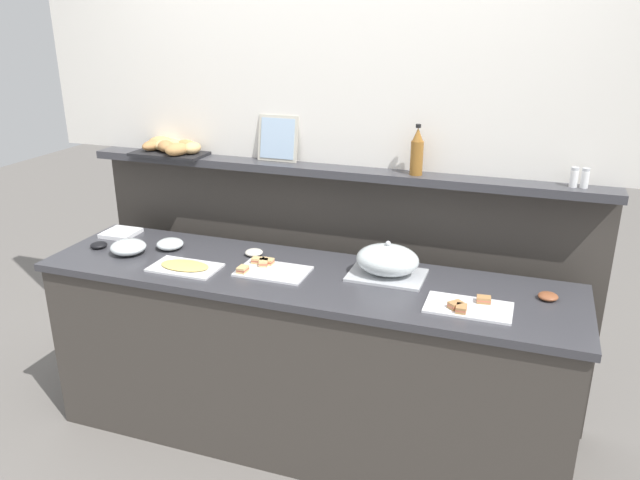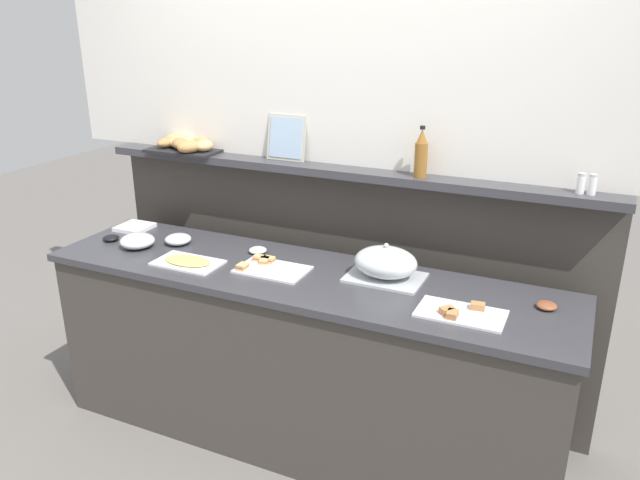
# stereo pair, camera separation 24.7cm
# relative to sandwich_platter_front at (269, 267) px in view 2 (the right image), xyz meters

# --- Properties ---
(ground_plane) EXTENTS (12.00, 12.00, 0.00)m
(ground_plane) POSITION_rel_sandwich_platter_front_xyz_m (0.15, 0.62, -0.91)
(ground_plane) COLOR slate
(buffet_counter) EXTENTS (2.48, 0.62, 0.90)m
(buffet_counter) POSITION_rel_sandwich_platter_front_xyz_m (0.15, 0.02, -0.46)
(buffet_counter) COLOR #3D3833
(buffet_counter) RESTS_ON ground_plane
(back_ledge_unit) EXTENTS (2.65, 0.22, 1.30)m
(back_ledge_unit) POSITION_rel_sandwich_platter_front_xyz_m (0.15, 0.50, -0.22)
(back_ledge_unit) COLOR #3D3833
(back_ledge_unit) RESTS_ON ground_plane
(upper_wall_panel) EXTENTS (3.25, 0.08, 1.30)m
(upper_wall_panel) POSITION_rel_sandwich_platter_front_xyz_m (0.15, 0.53, 1.04)
(upper_wall_panel) COLOR white
(upper_wall_panel) RESTS_ON back_ledge_unit
(sandwich_platter_front) EXTENTS (0.32, 0.21, 0.04)m
(sandwich_platter_front) POSITION_rel_sandwich_platter_front_xyz_m (0.00, 0.00, 0.00)
(sandwich_platter_front) COLOR silver
(sandwich_platter_front) RESTS_ON buffet_counter
(sandwich_platter_rear) EXTENTS (0.34, 0.20, 0.04)m
(sandwich_platter_rear) POSITION_rel_sandwich_platter_front_xyz_m (0.91, -0.09, -0.00)
(sandwich_platter_rear) COLOR silver
(sandwich_platter_rear) RESTS_ON buffet_counter
(cold_cuts_platter) EXTENTS (0.32, 0.19, 0.02)m
(cold_cuts_platter) POSITION_rel_sandwich_platter_front_xyz_m (-0.38, -0.10, -0.00)
(cold_cuts_platter) COLOR white
(cold_cuts_platter) RESTS_ON buffet_counter
(serving_cloche) EXTENTS (0.34, 0.24, 0.17)m
(serving_cloche) POSITION_rel_sandwich_platter_front_xyz_m (0.52, 0.12, 0.06)
(serving_cloche) COLOR #B7BABF
(serving_cloche) RESTS_ON buffet_counter
(glass_bowl_large) EXTENTS (0.17, 0.17, 0.07)m
(glass_bowl_large) POSITION_rel_sandwich_platter_front_xyz_m (-0.74, -0.03, 0.02)
(glass_bowl_large) COLOR silver
(glass_bowl_large) RESTS_ON buffet_counter
(glass_bowl_medium) EXTENTS (0.13, 0.13, 0.05)m
(glass_bowl_medium) POSITION_rel_sandwich_platter_front_xyz_m (-0.59, 0.10, 0.01)
(glass_bowl_medium) COLOR silver
(glass_bowl_medium) RESTS_ON buffet_counter
(condiment_bowl_cream) EXTENTS (0.08, 0.08, 0.03)m
(condiment_bowl_cream) POSITION_rel_sandwich_platter_front_xyz_m (-0.94, -0.01, 0.01)
(condiment_bowl_cream) COLOR black
(condiment_bowl_cream) RESTS_ON buffet_counter
(condiment_bowl_dark) EXTENTS (0.08, 0.08, 0.03)m
(condiment_bowl_dark) POSITION_rel_sandwich_platter_front_xyz_m (1.21, 0.11, 0.00)
(condiment_bowl_dark) COLOR brown
(condiment_bowl_dark) RESTS_ON buffet_counter
(condiment_bowl_teal) EXTENTS (0.09, 0.09, 0.03)m
(condiment_bowl_teal) POSITION_rel_sandwich_platter_front_xyz_m (-0.15, 0.16, 0.01)
(condiment_bowl_teal) COLOR silver
(condiment_bowl_teal) RESTS_ON buffet_counter
(napkin_stack) EXTENTS (0.17, 0.17, 0.02)m
(napkin_stack) POSITION_rel_sandwich_platter_front_xyz_m (-0.95, 0.19, 0.00)
(napkin_stack) COLOR white
(napkin_stack) RESTS_ON buffet_counter
(vinegar_bottle_amber) EXTENTS (0.06, 0.06, 0.24)m
(vinegar_bottle_amber) POSITION_rel_sandwich_platter_front_xyz_m (0.58, 0.41, 0.50)
(vinegar_bottle_amber) COLOR #8E5B23
(vinegar_bottle_amber) RESTS_ON back_ledge_unit
(salt_shaker) EXTENTS (0.03, 0.03, 0.09)m
(salt_shaker) POSITION_rel_sandwich_platter_front_xyz_m (1.26, 0.43, 0.44)
(salt_shaker) COLOR white
(salt_shaker) RESTS_ON back_ledge_unit
(pepper_shaker) EXTENTS (0.03, 0.03, 0.09)m
(pepper_shaker) POSITION_rel_sandwich_platter_front_xyz_m (1.31, 0.43, 0.44)
(pepper_shaker) COLOR white
(pepper_shaker) RESTS_ON back_ledge_unit
(bread_basket) EXTENTS (0.40, 0.30, 0.08)m
(bread_basket) POSITION_rel_sandwich_platter_front_xyz_m (-0.75, 0.42, 0.43)
(bread_basket) COLOR black
(bread_basket) RESTS_ON back_ledge_unit
(framed_picture) EXTENTS (0.21, 0.06, 0.23)m
(framed_picture) POSITION_rel_sandwich_platter_front_xyz_m (-0.14, 0.47, 0.51)
(framed_picture) COLOR #B2AD9E
(framed_picture) RESTS_ON back_ledge_unit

